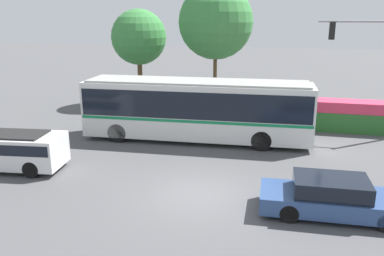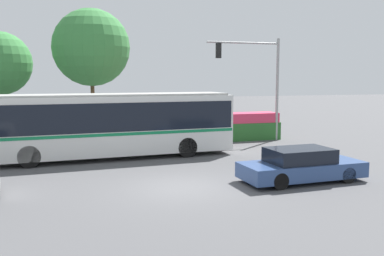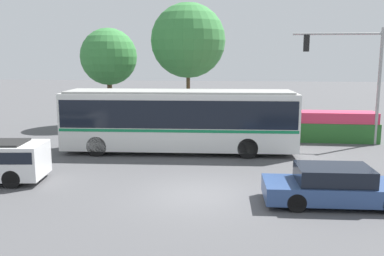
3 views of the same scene
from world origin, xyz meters
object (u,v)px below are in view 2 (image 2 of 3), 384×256
at_px(traffic_light_pole, 260,74).
at_px(sedan_foreground, 301,166).
at_px(street_tree_centre, 91,48).
at_px(city_bus, 114,122).

bearing_deg(traffic_light_pole, sedan_foreground, 72.54).
height_order(sedan_foreground, traffic_light_pole, traffic_light_pole).
bearing_deg(traffic_light_pole, street_tree_centre, -25.50).
height_order(city_bus, street_tree_centre, street_tree_centre).
bearing_deg(street_tree_centre, traffic_light_pole, -25.50).
distance_m(traffic_light_pole, street_tree_centre, 11.17).
bearing_deg(city_bus, traffic_light_pole, -164.46).
bearing_deg(sedan_foreground, street_tree_centre, 112.13).
bearing_deg(street_tree_centre, city_bus, -86.45).
distance_m(city_bus, traffic_light_pole, 10.28).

